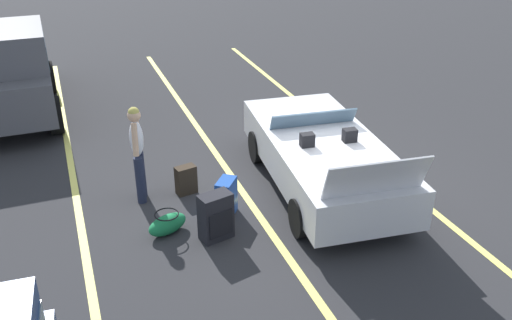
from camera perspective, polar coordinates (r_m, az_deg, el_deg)
ground_plane at (r=9.75m, az=6.68°, el=-2.83°), size 80.00×80.00×0.00m
lot_line_near at (r=10.38m, az=13.44°, el=-1.46°), size 18.00×0.12×0.01m
lot_line_mid at (r=9.28m, az=-0.72°, el=-4.27°), size 18.00×0.12×0.01m
lot_line_far at (r=8.89m, az=-17.46°, el=-7.24°), size 18.00×0.12×0.01m
convertible_car at (r=9.63m, az=6.45°, el=0.80°), size 4.31×2.17×1.52m
suitcase_large_black at (r=8.22m, az=-4.15°, el=-5.84°), size 0.40×0.53×0.74m
suitcase_medium_bright at (r=8.79m, az=-3.07°, el=-3.89°), size 0.46×0.43×0.62m
suitcase_small_carryon at (r=9.48m, az=-7.22°, el=-2.04°), size 0.28×0.37×0.50m
duffel_bag at (r=8.52m, az=-9.10°, el=-6.51°), size 0.52×0.71×0.34m
traveler_person at (r=9.11m, az=-12.09°, el=1.11°), size 0.61×0.29×1.65m
parked_pickup_truck_far at (r=13.39m, az=-24.63°, el=8.44°), size 5.02×2.13×2.10m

